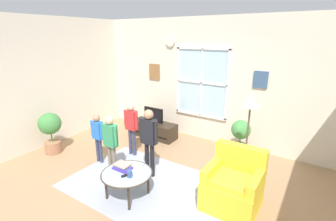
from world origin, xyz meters
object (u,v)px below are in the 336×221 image
(armchair, at_px, (233,186))
(person_green_shirt, at_px, (111,139))
(cup, at_px, (130,174))
(tv_stand, at_px, (154,129))
(book_stack, at_px, (122,167))
(person_black_shirt, at_px, (149,135))
(television, at_px, (153,115))
(remote_near_books, at_px, (126,175))
(person_red_shirt, at_px, (131,123))
(potted_plant_corner, at_px, (51,129))
(potted_plant_by_window, at_px, (240,138))
(person_blue_shirt, at_px, (98,133))
(floor_lamp, at_px, (250,109))
(coffee_table, at_px, (127,174))

(armchair, xyz_separation_m, person_green_shirt, (-2.11, -0.38, 0.38))
(cup, bearing_deg, tv_stand, 118.25)
(armchair, relative_size, cup, 8.25)
(book_stack, xyz_separation_m, person_black_shirt, (0.06, 0.63, 0.32))
(television, distance_m, remote_near_books, 2.48)
(television, xyz_separation_m, book_stack, (0.93, -2.08, -0.12))
(person_red_shirt, height_order, potted_plant_corner, person_red_shirt)
(potted_plant_by_window, bearing_deg, tv_stand, -176.71)
(tv_stand, xyz_separation_m, person_blue_shirt, (-0.15, -1.62, 0.44))
(person_blue_shirt, relative_size, floor_lamp, 0.64)
(tv_stand, height_order, potted_plant_corner, potted_plant_corner)
(cup, distance_m, potted_plant_corner, 2.51)
(tv_stand, height_order, floor_lamp, floor_lamp)
(armchair, xyz_separation_m, potted_plant_corner, (-3.82, -0.46, 0.22))
(coffee_table, distance_m, potted_plant_by_window, 2.49)
(floor_lamp, bearing_deg, remote_near_books, -130.91)
(potted_plant_corner, distance_m, floor_lamp, 4.02)
(remote_near_books, bearing_deg, person_blue_shirt, 154.97)
(cup, xyz_separation_m, person_black_shirt, (-0.19, 0.74, 0.31))
(person_green_shirt, bearing_deg, potted_plant_by_window, 48.37)
(television, xyz_separation_m, potted_plant_by_window, (2.11, 0.12, -0.16))
(person_green_shirt, xyz_separation_m, floor_lamp, (2.04, 1.14, 0.60))
(book_stack, relative_size, potted_plant_by_window, 0.35)
(cup, height_order, floor_lamp, floor_lamp)
(television, height_order, person_red_shirt, person_red_shirt)
(book_stack, distance_m, floor_lamp, 2.24)
(tv_stand, xyz_separation_m, television, (0.00, -0.00, 0.39))
(person_black_shirt, height_order, potted_plant_by_window, person_black_shirt)
(television, relative_size, book_stack, 1.90)
(person_green_shirt, bearing_deg, book_stack, -27.93)
(potted_plant_by_window, bearing_deg, person_blue_shirt, -142.37)
(coffee_table, relative_size, book_stack, 2.85)
(coffee_table, xyz_separation_m, potted_plant_corner, (-2.37, 0.25, 0.15))
(book_stack, xyz_separation_m, person_red_shirt, (-0.74, 1.07, 0.25))
(remote_near_books, xyz_separation_m, person_red_shirt, (-0.92, 1.19, 0.28))
(person_green_shirt, bearing_deg, person_blue_shirt, 161.55)
(potted_plant_by_window, bearing_deg, potted_plant_corner, -149.60)
(television, height_order, coffee_table, television)
(television, distance_m, book_stack, 2.28)
(cup, distance_m, person_red_shirt, 1.55)
(person_green_shirt, height_order, potted_plant_by_window, person_green_shirt)
(armchair, height_order, person_red_shirt, person_red_shirt)
(potted_plant_corner, bearing_deg, potted_plant_by_window, 30.40)
(person_red_shirt, distance_m, potted_plant_corner, 1.74)
(cup, bearing_deg, person_red_shirt, 130.10)
(armchair, bearing_deg, person_green_shirt, -169.80)
(potted_plant_corner, bearing_deg, television, 55.19)
(television, xyz_separation_m, cup, (1.18, -2.19, -0.11))
(television, bearing_deg, potted_plant_by_window, 3.36)
(cup, bearing_deg, armchair, 30.01)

